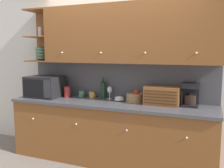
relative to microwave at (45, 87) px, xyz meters
The scene contains 15 objects.
ground_plane 1.60m from the microwave, 15.76° to the left, with size 24.00×24.00×0.00m, color slate.
wall_back 1.21m from the microwave, 17.16° to the left, with size 5.40×0.06×2.60m.
counter_unit 1.29m from the microwave, ahead, with size 3.02×0.67×0.91m.
backsplash_panel 1.18m from the microwave, 15.48° to the left, with size 3.00×0.01×0.56m.
upper_cabinets 1.54m from the microwave, ahead, with size 3.00×0.39×0.84m.
microwave is the anchor object (origin of this frame).
storage_canister 0.38m from the microwave, 15.07° to the left, with size 0.11×0.11×0.18m.
mug 0.61m from the microwave, 21.40° to the left, with size 0.09×0.08×0.10m.
mug_blue_second 0.78m from the microwave, 17.56° to the left, with size 0.10×0.09×0.09m.
wine_bottle 0.96m from the microwave, 14.13° to the left, with size 0.08×0.08×0.33m.
wine_glass 1.07m from the microwave, 11.54° to the left, with size 0.08×0.08×0.20m.
bowl_stack_on_counter 1.25m from the microwave, ahead, with size 0.14×0.14×0.07m.
fruit_basket 1.48m from the microwave, ahead, with size 0.24×0.24×0.19m.
bread_box 1.88m from the microwave, ahead, with size 0.47×0.28×0.26m.
coffee_maker 2.25m from the microwave, ahead, with size 0.21×0.23×0.32m.
Camera 1 is at (1.36, -3.62, 1.65)m, focal length 40.00 mm.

